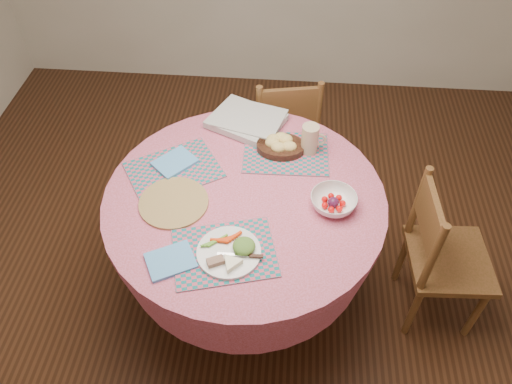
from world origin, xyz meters
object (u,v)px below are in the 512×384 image
dining_table (245,224)px  latte_mug (310,139)px  bread_bowl (281,144)px  chair_right (441,255)px  fruit_bowl (333,202)px  wicker_trivet (174,203)px  chair_back (284,131)px  dinner_plate (231,252)px

dining_table → latte_mug: bearing=48.5°
dining_table → bread_bowl: size_ratio=5.39×
chair_right → fruit_bowl: bearing=88.7°
fruit_bowl → latte_mug: bearing=107.1°
wicker_trivet → bread_bowl: bearing=40.9°
chair_right → fruit_bowl: 0.64m
chair_back → fruit_bowl: bearing=94.4°
dining_table → wicker_trivet: (-0.30, -0.07, 0.20)m
chair_back → bread_bowl: (-0.01, -0.51, 0.34)m
chair_back → latte_mug: latte_mug is taller
bread_bowl → fruit_bowl: bearing=-54.5°
wicker_trivet → chair_back: bearing=63.5°
bread_bowl → dinner_plate: bearing=-104.4°
dinner_plate → latte_mug: size_ratio=1.76×
wicker_trivet → dining_table: bearing=13.1°
wicker_trivet → bread_bowl: 0.58m
dinner_plate → bread_bowl: size_ratio=1.11×
chair_right → latte_mug: latte_mug is taller
dining_table → dinner_plate: bearing=-93.9°
chair_back → dinner_plate: (-0.17, -1.14, 0.33)m
dinner_plate → bread_bowl: 0.65m
chair_back → fruit_bowl: size_ratio=3.38×
chair_right → dinner_plate: 1.05m
dining_table → chair_back: 0.84m
wicker_trivet → latte_mug: 0.70m
chair_back → wicker_trivet: 1.04m
dining_table → fruit_bowl: (0.38, -0.03, 0.22)m
dinner_plate → bread_bowl: bread_bowl is taller
dining_table → chair_right: bearing=-0.8°
dining_table → fruit_bowl: size_ratio=4.91×
chair_back → latte_mug: size_ratio=5.87×
chair_back → dining_table: bearing=68.8°
dining_table → chair_right: size_ratio=1.46×
latte_mug → dining_table: bearing=-131.5°
wicker_trivet → latte_mug: (0.58, 0.38, 0.07)m
chair_right → bread_bowl: size_ratio=3.69×
chair_right → chair_back: (-0.78, 0.83, 0.00)m
chair_right → latte_mug: size_ratio=5.83×
wicker_trivet → fruit_bowl: (0.68, 0.04, 0.02)m
bread_bowl → chair_back: bearing=89.4°
chair_right → latte_mug: (-0.65, 0.33, 0.39)m
latte_mug → fruit_bowl: 0.36m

